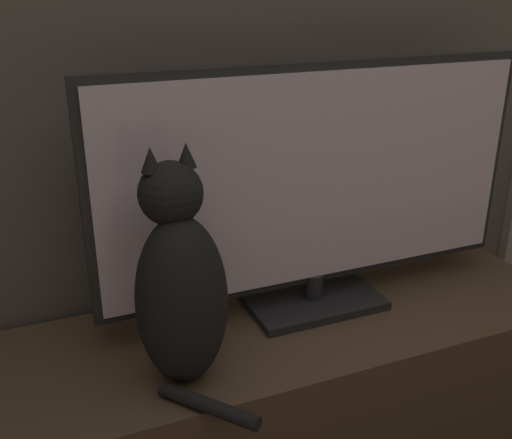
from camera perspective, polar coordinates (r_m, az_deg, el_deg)
tv_stand at (r=1.51m, az=1.80°, el=-16.84°), size 1.46×0.44×0.42m
tv at (r=1.35m, az=5.85°, el=3.05°), size 1.03×0.19×0.58m
cat at (r=1.13m, az=-7.25°, el=-6.42°), size 0.19×0.30×0.47m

